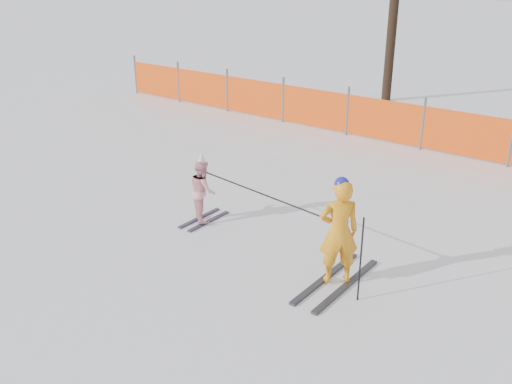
# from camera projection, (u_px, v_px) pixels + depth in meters

# --- Properties ---
(ground) EXTENTS (120.00, 120.00, 0.00)m
(ground) POSITION_uv_depth(u_px,v_px,m) (236.00, 264.00, 8.51)
(ground) COLOR white
(ground) RESTS_ON ground
(adult) EXTENTS (0.65, 1.71, 1.60)m
(adult) POSITION_uv_depth(u_px,v_px,m) (339.00, 233.00, 7.72)
(adult) COLOR black
(adult) RESTS_ON ground
(child) EXTENTS (0.66, 1.00, 1.26)m
(child) POSITION_uv_depth(u_px,v_px,m) (203.00, 190.00, 9.70)
(child) COLOR black
(child) RESTS_ON ground
(ski_poles) EXTENTS (3.20, 0.60, 1.22)m
(ski_poles) POSITION_uv_depth(u_px,v_px,m) (291.00, 213.00, 8.23)
(ski_poles) COLOR black
(ski_poles) RESTS_ON ground
(safety_fence) EXTENTS (15.69, 0.06, 1.25)m
(safety_fence) POSITION_uv_depth(u_px,v_px,m) (339.00, 112.00, 14.64)
(safety_fence) COLOR #595960
(safety_fence) RESTS_ON ground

